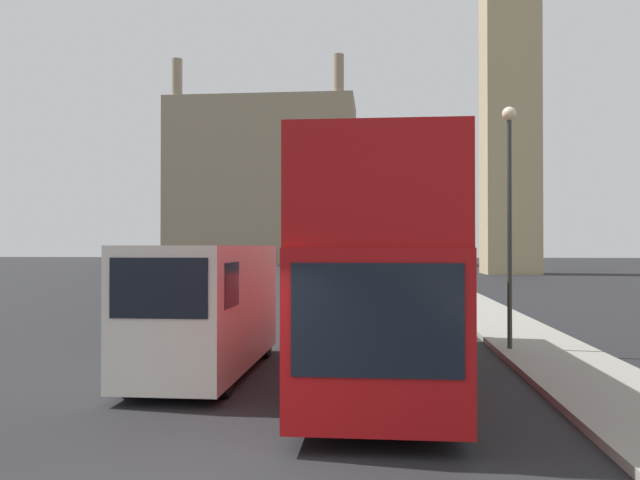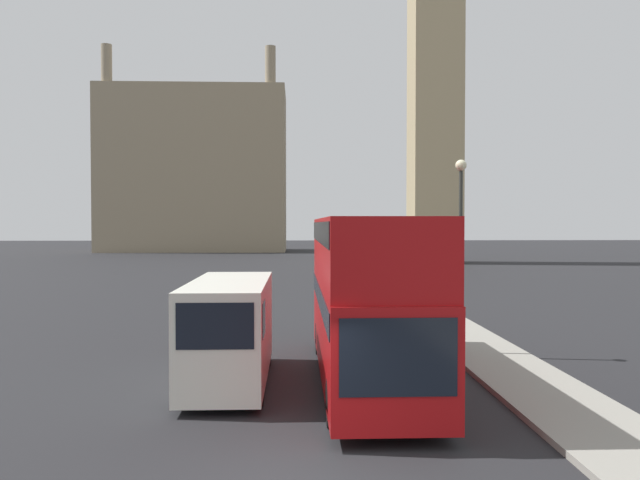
% 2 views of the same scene
% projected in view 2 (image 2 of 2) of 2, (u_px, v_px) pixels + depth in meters
% --- Properties ---
extents(building_block_distant, '(28.37, 13.10, 30.73)m').
position_uv_depth(building_block_distant, '(195.00, 171.00, 98.23)').
color(building_block_distant, gray).
rests_on(building_block_distant, ground_plane).
extents(red_double_decker_bus, '(2.58, 10.66, 4.47)m').
position_uv_depth(red_double_decker_bus, '(366.00, 291.00, 16.99)').
color(red_double_decker_bus, '#A80F11').
rests_on(red_double_decker_bus, ground_plane).
extents(white_van, '(2.06, 6.11, 2.80)m').
position_uv_depth(white_van, '(229.00, 329.00, 16.69)').
color(white_van, silver).
rests_on(white_van, ground_plane).
extents(street_lamp, '(0.36, 0.36, 6.24)m').
position_uv_depth(street_lamp, '(461.00, 228.00, 20.10)').
color(street_lamp, '#2D332D').
rests_on(street_lamp, sidewalk_strip).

